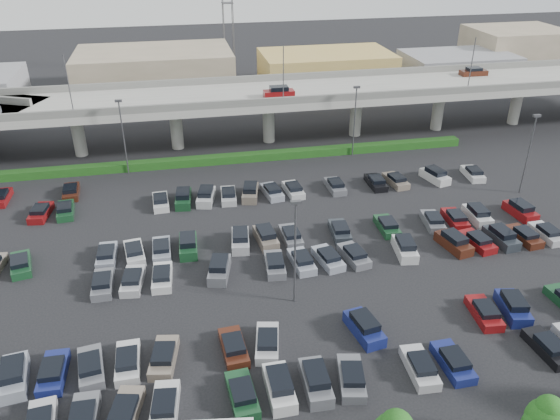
% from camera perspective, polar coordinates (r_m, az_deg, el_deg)
% --- Properties ---
extents(ground, '(280.00, 280.00, 0.00)m').
position_cam_1_polar(ground, '(56.89, -0.29, -4.63)').
color(ground, black).
extents(overpass, '(150.00, 13.00, 15.80)m').
position_cam_1_polar(overpass, '(82.88, -4.83, 11.42)').
color(overpass, gray).
rests_on(overpass, ground).
extents(hedge, '(66.00, 1.60, 1.10)m').
position_cam_1_polar(hedge, '(78.54, -3.85, 5.50)').
color(hedge, '#163D12').
rests_on(hedge, ground).
extents(parked_cars, '(62.96, 41.60, 1.67)m').
position_cam_1_polar(parked_cars, '(53.46, 0.78, -6.26)').
color(parked_cars, slate).
rests_on(parked_cars, ground).
extents(light_poles, '(66.90, 48.38, 10.30)m').
position_cam_1_polar(light_poles, '(54.97, -4.93, 1.50)').
color(light_poles, '#49494E').
rests_on(light_poles, ground).
extents(distant_buildings, '(138.00, 24.00, 9.00)m').
position_cam_1_polar(distant_buildings, '(114.06, -0.22, 14.53)').
color(distant_buildings, gray).
rests_on(distant_buildings, ground).
extents(comm_tower, '(2.40, 2.40, 30.00)m').
position_cam_1_polar(comm_tower, '(122.52, -5.55, 21.02)').
color(comm_tower, '#49494E').
rests_on(comm_tower, ground).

